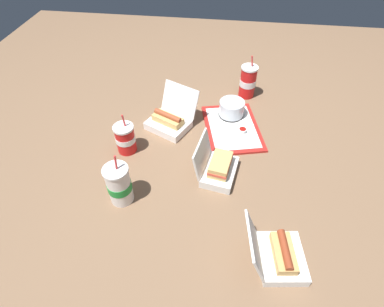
{
  "coord_description": "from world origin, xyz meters",
  "views": [
    {
      "loc": [
        -0.93,
        -0.07,
        0.99
      ],
      "look_at": [
        -0.02,
        0.05,
        0.05
      ],
      "focal_mm": 28.0,
      "sensor_mm": 36.0,
      "label": 1
    }
  ],
  "objects_px": {
    "clamshell_sandwich_back": "(218,168)",
    "clamshell_hotdog_front": "(279,255)",
    "soda_cup_right": "(248,82)",
    "cake_container": "(232,109)",
    "clamshell_hotdog_center": "(170,120)",
    "food_tray": "(232,128)",
    "ketchup_cup": "(242,131)",
    "plastic_fork": "(217,134)",
    "soda_cup_left": "(119,185)",
    "soda_cup_corner": "(125,138)"
  },
  "relations": [
    {
      "from": "clamshell_hotdog_front",
      "to": "plastic_fork",
      "type": "bearing_deg",
      "value": 22.34
    },
    {
      "from": "clamshell_sandwich_back",
      "to": "clamshell_hotdog_front",
      "type": "relative_size",
      "value": 0.93
    },
    {
      "from": "plastic_fork",
      "to": "clamshell_hotdog_front",
      "type": "bearing_deg",
      "value": -152.2
    },
    {
      "from": "clamshell_hotdog_center",
      "to": "clamshell_sandwich_back",
      "type": "bearing_deg",
      "value": -137.8
    },
    {
      "from": "food_tray",
      "to": "cake_container",
      "type": "distance_m",
      "value": 0.11
    },
    {
      "from": "soda_cup_right",
      "to": "soda_cup_corner",
      "type": "distance_m",
      "value": 0.75
    },
    {
      "from": "clamshell_sandwich_back",
      "to": "soda_cup_right",
      "type": "bearing_deg",
      "value": -10.93
    },
    {
      "from": "soda_cup_right",
      "to": "soda_cup_left",
      "type": "relative_size",
      "value": 1.02
    },
    {
      "from": "clamshell_hotdog_center",
      "to": "soda_cup_right",
      "type": "relative_size",
      "value": 1.15
    },
    {
      "from": "food_tray",
      "to": "cake_container",
      "type": "relative_size",
      "value": 3.23
    },
    {
      "from": "clamshell_sandwich_back",
      "to": "soda_cup_corner",
      "type": "xyz_separation_m",
      "value": [
        0.1,
        0.43,
        0.03
      ]
    },
    {
      "from": "ketchup_cup",
      "to": "clamshell_hotdog_center",
      "type": "relative_size",
      "value": 0.15
    },
    {
      "from": "ketchup_cup",
      "to": "food_tray",
      "type": "bearing_deg",
      "value": 52.34
    },
    {
      "from": "plastic_fork",
      "to": "soda_cup_right",
      "type": "distance_m",
      "value": 0.41
    },
    {
      "from": "soda_cup_right",
      "to": "clamshell_sandwich_back",
      "type": "bearing_deg",
      "value": 169.07
    },
    {
      "from": "soda_cup_right",
      "to": "clamshell_hotdog_center",
      "type": "bearing_deg",
      "value": 130.8
    },
    {
      "from": "clamshell_hotdog_center",
      "to": "clamshell_hotdog_front",
      "type": "bearing_deg",
      "value": -142.94
    },
    {
      "from": "cake_container",
      "to": "clamshell_sandwich_back",
      "type": "height_order",
      "value": "clamshell_sandwich_back"
    },
    {
      "from": "food_tray",
      "to": "soda_cup_left",
      "type": "height_order",
      "value": "soda_cup_left"
    },
    {
      "from": "cake_container",
      "to": "clamshell_hotdog_center",
      "type": "relative_size",
      "value": 0.47
    },
    {
      "from": "food_tray",
      "to": "soda_cup_left",
      "type": "xyz_separation_m",
      "value": [
        -0.49,
        0.42,
        0.08
      ]
    },
    {
      "from": "food_tray",
      "to": "clamshell_hotdog_front",
      "type": "xyz_separation_m",
      "value": [
        -0.67,
        -0.18,
        0.03
      ]
    },
    {
      "from": "food_tray",
      "to": "clamshell_sandwich_back",
      "type": "distance_m",
      "value": 0.32
    },
    {
      "from": "soda_cup_corner",
      "to": "clamshell_hotdog_center",
      "type": "bearing_deg",
      "value": -40.96
    },
    {
      "from": "clamshell_hotdog_front",
      "to": "soda_cup_right",
      "type": "relative_size",
      "value": 0.95
    },
    {
      "from": "food_tray",
      "to": "ketchup_cup",
      "type": "distance_m",
      "value": 0.07
    },
    {
      "from": "cake_container",
      "to": "soda_cup_left",
      "type": "relative_size",
      "value": 0.55
    },
    {
      "from": "cake_container",
      "to": "clamshell_hotdog_front",
      "type": "bearing_deg",
      "value": -166.28
    },
    {
      "from": "soda_cup_right",
      "to": "soda_cup_left",
      "type": "bearing_deg",
      "value": 148.39
    },
    {
      "from": "food_tray",
      "to": "ketchup_cup",
      "type": "xyz_separation_m",
      "value": [
        -0.04,
        -0.05,
        0.02
      ]
    },
    {
      "from": "food_tray",
      "to": "clamshell_hotdog_front",
      "type": "relative_size",
      "value": 1.85
    },
    {
      "from": "clamshell_sandwich_back",
      "to": "soda_cup_corner",
      "type": "distance_m",
      "value": 0.44
    },
    {
      "from": "soda_cup_right",
      "to": "cake_container",
      "type": "bearing_deg",
      "value": 159.44
    },
    {
      "from": "soda_cup_left",
      "to": "cake_container",
      "type": "bearing_deg",
      "value": -35.02
    },
    {
      "from": "food_tray",
      "to": "soda_cup_right",
      "type": "bearing_deg",
      "value": -12.43
    },
    {
      "from": "food_tray",
      "to": "soda_cup_right",
      "type": "relative_size",
      "value": 1.76
    },
    {
      "from": "clamshell_hotdog_center",
      "to": "soda_cup_left",
      "type": "distance_m",
      "value": 0.48
    },
    {
      "from": "cake_container",
      "to": "clamshell_hotdog_center",
      "type": "bearing_deg",
      "value": 111.71
    },
    {
      "from": "clamshell_hotdog_center",
      "to": "soda_cup_right",
      "type": "height_order",
      "value": "soda_cup_right"
    },
    {
      "from": "ketchup_cup",
      "to": "plastic_fork",
      "type": "height_order",
      "value": "ketchup_cup"
    },
    {
      "from": "clamshell_hotdog_center",
      "to": "soda_cup_right",
      "type": "xyz_separation_m",
      "value": [
        0.33,
        -0.38,
        0.05
      ]
    },
    {
      "from": "ketchup_cup",
      "to": "soda_cup_left",
      "type": "distance_m",
      "value": 0.65
    },
    {
      "from": "plastic_fork",
      "to": "soda_cup_corner",
      "type": "relative_size",
      "value": 0.55
    },
    {
      "from": "clamshell_hotdog_center",
      "to": "clamshell_sandwich_back",
      "type": "distance_m",
      "value": 0.39
    },
    {
      "from": "plastic_fork",
      "to": "clamshell_sandwich_back",
      "type": "bearing_deg",
      "value": -170.14
    },
    {
      "from": "clamshell_hotdog_front",
      "to": "soda_cup_left",
      "type": "relative_size",
      "value": 0.96
    },
    {
      "from": "clamshell_hotdog_front",
      "to": "soda_cup_right",
      "type": "xyz_separation_m",
      "value": [
        0.97,
        0.11,
        0.05
      ]
    },
    {
      "from": "ketchup_cup",
      "to": "clamshell_hotdog_front",
      "type": "height_order",
      "value": "clamshell_hotdog_front"
    },
    {
      "from": "ketchup_cup",
      "to": "plastic_fork",
      "type": "distance_m",
      "value": 0.13
    },
    {
      "from": "soda_cup_corner",
      "to": "food_tray",
      "type": "bearing_deg",
      "value": -65.76
    }
  ]
}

